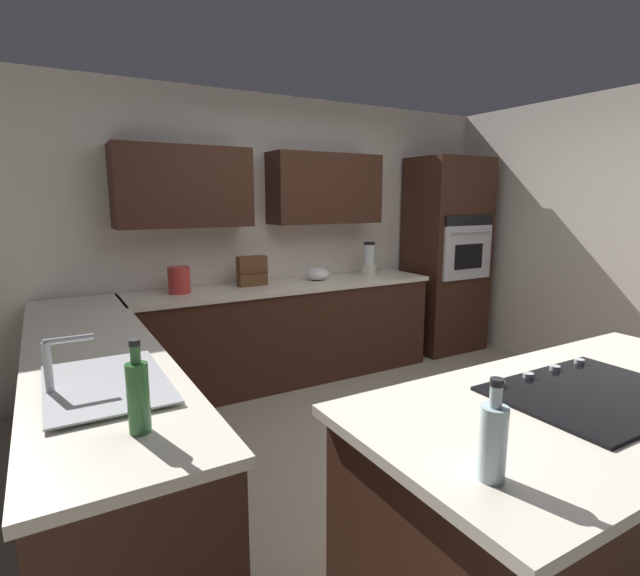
# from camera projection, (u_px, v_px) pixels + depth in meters

# --- Properties ---
(ground_plane) EXTENTS (14.00, 14.00, 0.00)m
(ground_plane) POSITION_uv_depth(u_px,v_px,m) (419.00, 459.00, 3.13)
(ground_plane) COLOR #9E937F
(wall_back) EXTENTS (6.00, 0.44, 2.60)m
(wall_back) POSITION_uv_depth(u_px,v_px,m) (274.00, 226.00, 4.59)
(wall_back) COLOR silver
(wall_back) RESTS_ON ground
(wall_left) EXTENTS (0.10, 4.00, 2.60)m
(wall_left) POSITION_uv_depth(u_px,v_px,m) (609.00, 240.00, 4.36)
(wall_left) COLOR silver
(wall_left) RESTS_ON ground
(lower_cabinets_back) EXTENTS (2.80, 0.60, 0.86)m
(lower_cabinets_back) POSITION_uv_depth(u_px,v_px,m) (287.00, 334.00, 4.47)
(lower_cabinets_back) COLOR #381E14
(lower_cabinets_back) RESTS_ON ground
(countertop_back) EXTENTS (2.84, 0.64, 0.04)m
(countertop_back) POSITION_uv_depth(u_px,v_px,m) (287.00, 286.00, 4.39)
(countertop_back) COLOR silver
(countertop_back) RESTS_ON lower_cabinets_back
(lower_cabinets_side) EXTENTS (0.60, 2.90, 0.86)m
(lower_cabinets_side) POSITION_uv_depth(u_px,v_px,m) (98.00, 429.00, 2.63)
(lower_cabinets_side) COLOR #381E14
(lower_cabinets_side) RESTS_ON ground
(countertop_side) EXTENTS (0.64, 2.94, 0.04)m
(countertop_side) POSITION_uv_depth(u_px,v_px,m) (91.00, 349.00, 2.55)
(countertop_side) COLOR silver
(countertop_side) RESTS_ON lower_cabinets_side
(island_base) EXTENTS (1.93, 0.87, 0.86)m
(island_base) POSITION_uv_depth(u_px,v_px,m) (582.00, 503.00, 1.98)
(island_base) COLOR #381E14
(island_base) RESTS_ON ground
(island_top) EXTENTS (2.01, 0.95, 0.04)m
(island_top) POSITION_uv_depth(u_px,v_px,m) (593.00, 400.00, 1.90)
(island_top) COLOR silver
(island_top) RESTS_ON island_base
(wall_oven) EXTENTS (0.80, 0.66, 2.09)m
(wall_oven) POSITION_uv_depth(u_px,v_px,m) (446.00, 256.00, 5.32)
(wall_oven) COLOR #381E14
(wall_oven) RESTS_ON ground
(sink_unit) EXTENTS (0.46, 0.70, 0.23)m
(sink_unit) POSITION_uv_depth(u_px,v_px,m) (104.00, 383.00, 1.98)
(sink_unit) COLOR #515456
(sink_unit) RESTS_ON countertop_side
(cooktop) EXTENTS (0.76, 0.56, 0.03)m
(cooktop) POSITION_uv_depth(u_px,v_px,m) (592.00, 393.00, 1.90)
(cooktop) COLOR black
(cooktop) RESTS_ON island_top
(blender) EXTENTS (0.15, 0.15, 0.34)m
(blender) POSITION_uv_depth(u_px,v_px,m) (369.00, 261.00, 4.87)
(blender) COLOR beige
(blender) RESTS_ON countertop_back
(mixing_bowl) EXTENTS (0.23, 0.23, 0.12)m
(mixing_bowl) POSITION_uv_depth(u_px,v_px,m) (317.00, 274.00, 4.59)
(mixing_bowl) COLOR white
(mixing_bowl) RESTS_ON countertop_back
(spice_rack) EXTENTS (0.26, 0.11, 0.26)m
(spice_rack) POSITION_uv_depth(u_px,v_px,m) (252.00, 271.00, 4.28)
(spice_rack) COLOR brown
(spice_rack) RESTS_ON countertop_back
(kettle) EXTENTS (0.18, 0.18, 0.22)m
(kettle) POSITION_uv_depth(u_px,v_px,m) (179.00, 280.00, 3.94)
(kettle) COLOR red
(kettle) RESTS_ON countertop_back
(dish_soap_bottle) EXTENTS (0.07, 0.07, 0.32)m
(dish_soap_bottle) POSITION_uv_depth(u_px,v_px,m) (138.00, 395.00, 1.58)
(dish_soap_bottle) COLOR #336B38
(dish_soap_bottle) RESTS_ON countertop_side
(oil_bottle) EXTENTS (0.08, 0.08, 0.29)m
(oil_bottle) POSITION_uv_depth(u_px,v_px,m) (493.00, 439.00, 1.31)
(oil_bottle) COLOR silver
(oil_bottle) RESTS_ON island_top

